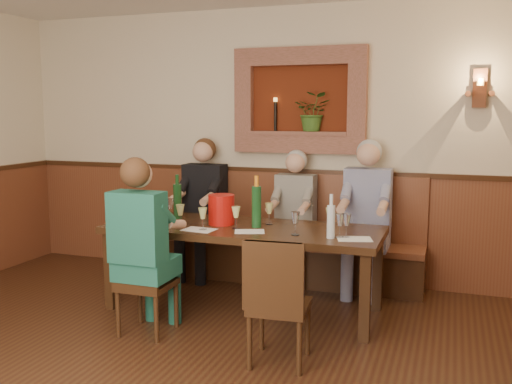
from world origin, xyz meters
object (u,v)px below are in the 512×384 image
person_chair_front (145,262)px  person_bench_mid (293,230)px  wine_bottle_green_b (177,200)px  spittoon_bucket (221,209)px  person_bench_left (202,220)px  bench (275,249)px  person_bench_right (366,230)px  chair_near_right (279,327)px  water_bottle (331,221)px  chair_near_left (146,302)px  wine_bottle_green_a (256,206)px  dining_table (243,235)px

person_chair_front → person_bench_mid: bearing=65.1°
wine_bottle_green_b → spittoon_bucket: bearing=-13.3°
spittoon_bucket → person_bench_left: bearing=125.0°
bench → person_bench_right: person_bench_right is taller
chair_near_right → person_bench_mid: (-0.39, 1.78, 0.30)m
person_bench_right → water_bottle: person_bench_right is taller
bench → chair_near_left: bearing=-107.2°
wine_bottle_green_a → bench: bearing=97.3°
bench → person_chair_front: person_chair_front is taller
bench → person_bench_mid: 0.34m
bench → person_bench_mid: person_bench_mid is taller
water_bottle → person_chair_front: bearing=-157.1°
spittoon_bucket → chair_near_right: bearing=-49.5°
bench → wine_bottle_green_a: 1.13m
chair_near_left → water_bottle: water_bottle is taller
person_chair_front → wine_bottle_green_b: size_ratio=3.41×
chair_near_left → wine_bottle_green_b: (-0.18, 0.91, 0.67)m
person_bench_mid → person_bench_right: (0.72, -0.00, 0.05)m
bench → water_bottle: bearing=-54.7°
chair_near_right → wine_bottle_green_a: 1.26m
bench → chair_near_left: bench is taller
chair_near_left → person_bench_right: bearing=47.1°
bench → wine_bottle_green_a: (0.12, -0.94, 0.61)m
person_bench_left → person_bench_right: size_ratio=0.99×
chair_near_left → wine_bottle_green_b: wine_bottle_green_b is taller
wine_bottle_green_a → wine_bottle_green_b: wine_bottle_green_a is taller
spittoon_bucket → wine_bottle_green_a: size_ratio=0.59×
person_bench_right → person_chair_front: bearing=-132.3°
person_bench_left → chair_near_left: bearing=-81.1°
chair_near_right → person_chair_front: bearing=167.0°
person_bench_mid → spittoon_bucket: bearing=-118.3°
wine_bottle_green_a → person_bench_left: bearing=137.3°
person_bench_left → dining_table: bearing=-46.9°
chair_near_right → person_bench_mid: bearing=97.8°
bench → person_bench_mid: (0.22, -0.10, 0.23)m
dining_table → chair_near_left: chair_near_left is taller
chair_near_right → spittoon_bucket: spittoon_bucket is taller
person_bench_mid → person_chair_front: size_ratio=0.97×
dining_table → chair_near_right: size_ratio=2.66×
person_bench_left → person_bench_right: 1.72m
person_bench_mid → person_bench_right: bearing=-0.3°
dining_table → water_bottle: water_bottle is taller
wine_bottle_green_b → water_bottle: 1.56m
wine_bottle_green_a → spittoon_bucket: bearing=175.9°
person_chair_front → spittoon_bucket: bearing=68.7°
spittoon_bucket → water_bottle: bearing=-12.9°
bench → person_bench_right: 0.99m
person_bench_mid → wine_bottle_green_a: person_bench_mid is taller
person_chair_front → water_bottle: size_ratio=4.00×
chair_near_right → wine_bottle_green_b: 1.83m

